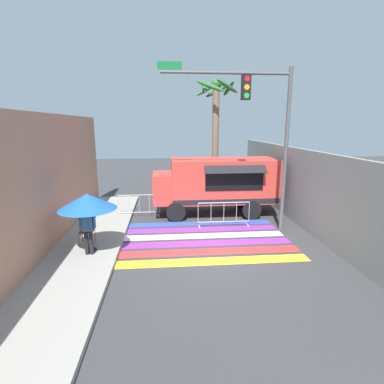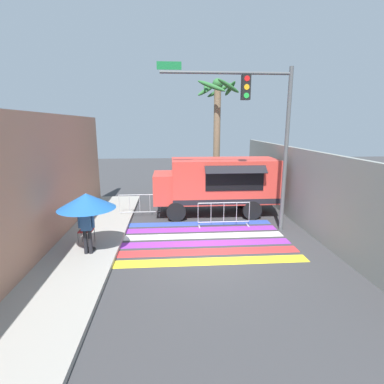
# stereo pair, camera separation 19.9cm
# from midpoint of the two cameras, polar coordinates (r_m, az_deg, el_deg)

# --- Properties ---
(ground_plane) EXTENTS (60.00, 60.00, 0.00)m
(ground_plane) POSITION_cam_midpoint_polar(r_m,az_deg,el_deg) (10.61, 3.56, -11.32)
(ground_plane) COLOR #38383A
(sidewalk_left) EXTENTS (4.40, 16.00, 0.15)m
(sidewalk_left) POSITION_cam_midpoint_polar(r_m,az_deg,el_deg) (11.20, -24.88, -10.79)
(sidewalk_left) COLOR #99968E
(sidewalk_left) RESTS_ON ground_plane
(building_left_facade) EXTENTS (0.25, 16.00, 4.70)m
(building_left_facade) POSITION_cam_midpoint_polar(r_m,az_deg,el_deg) (10.64, -27.14, 0.65)
(building_left_facade) COLOR tan
(building_left_facade) RESTS_ON ground_plane
(concrete_wall_right) EXTENTS (0.20, 16.00, 3.31)m
(concrete_wall_right) POSITION_cam_midpoint_polar(r_m,az_deg,el_deg) (14.11, 19.96, 1.06)
(concrete_wall_right) COLOR gray
(concrete_wall_right) RESTS_ON ground_plane
(crosswalk_painted) EXTENTS (6.40, 4.36, 0.01)m
(crosswalk_painted) POSITION_cam_midpoint_polar(r_m,az_deg,el_deg) (11.66, 2.78, -9.01)
(crosswalk_painted) COLOR yellow
(crosswalk_painted) RESTS_ON ground_plane
(food_truck) EXTENTS (5.88, 2.61, 2.72)m
(food_truck) POSITION_cam_midpoint_polar(r_m,az_deg,el_deg) (14.52, 4.71, 1.95)
(food_truck) COLOR #D13D33
(food_truck) RESTS_ON ground_plane
(traffic_signal_pole) EXTENTS (5.11, 0.29, 6.55)m
(traffic_signal_pole) POSITION_cam_midpoint_polar(r_m,az_deg,el_deg) (12.19, 13.77, 13.21)
(traffic_signal_pole) COLOR #515456
(traffic_signal_pole) RESTS_ON ground_plane
(patio_umbrella) EXTENTS (1.88, 1.88, 1.99)m
(patio_umbrella) POSITION_cam_midpoint_polar(r_m,az_deg,el_deg) (10.35, -18.96, -1.67)
(patio_umbrella) COLOR black
(patio_umbrella) RESTS_ON sidewalk_left
(folding_chair) EXTENTS (0.47, 0.47, 1.00)m
(folding_chair) POSITION_cam_midpoint_polar(r_m,az_deg,el_deg) (11.32, -18.96, -6.32)
(folding_chair) COLOR #4C4C51
(folding_chair) RESTS_ON sidewalk_left
(vendor_person) EXTENTS (0.53, 0.23, 1.74)m
(vendor_person) POSITION_cam_midpoint_polar(r_m,az_deg,el_deg) (10.31, -18.94, -5.94)
(vendor_person) COLOR black
(vendor_person) RESTS_ON sidewalk_left
(barricade_front) EXTENTS (2.26, 0.44, 1.07)m
(barricade_front) POSITION_cam_midpoint_polar(r_m,az_deg,el_deg) (13.04, 6.51, -4.23)
(barricade_front) COLOR #B7BABF
(barricade_front) RESTS_ON ground_plane
(barricade_side) EXTENTS (1.97, 0.44, 1.07)m
(barricade_side) POSITION_cam_midpoint_polar(r_m,az_deg,el_deg) (14.59, -9.54, -2.53)
(barricade_side) COLOR #B7BABF
(barricade_side) RESTS_ON ground_plane
(palm_tree) EXTENTS (2.48, 2.51, 6.82)m
(palm_tree) POSITION_cam_midpoint_polar(r_m,az_deg,el_deg) (17.56, 5.12, 13.59)
(palm_tree) COLOR #7A664C
(palm_tree) RESTS_ON ground_plane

